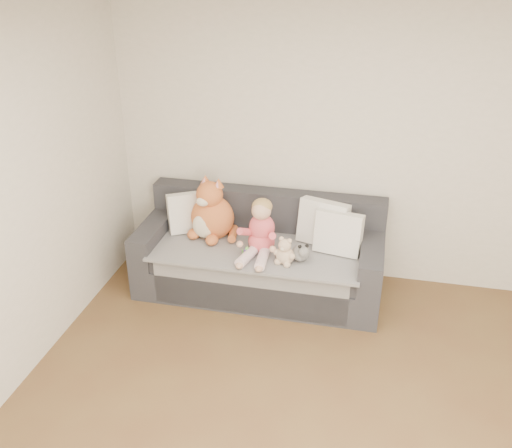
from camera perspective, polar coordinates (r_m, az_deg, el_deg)
The scene contains 10 objects.
room_shell at distance 3.26m, azimuth 8.18°, elevation -3.92°, with size 5.00×5.00×5.00m.
sofa at distance 5.26m, azimuth 0.46°, elevation -3.38°, with size 2.20×0.94×0.85m.
cushion_left at distance 5.35m, azimuth -6.64°, elevation 1.18°, with size 0.44×0.36×0.38m.
cushion_right_back at distance 5.11m, azimuth 6.74°, elevation 0.11°, with size 0.48×0.32×0.42m.
cushion_right_front at distance 4.99m, azimuth 8.25°, elevation -0.90°, with size 0.43×0.25×0.38m.
toddler at distance 4.92m, azimuth 0.44°, elevation -0.73°, with size 0.36×0.51×0.50m.
plush_cat at distance 5.21m, azimuth -4.47°, elevation 0.99°, with size 0.47×0.42×0.61m.
teddy_bear at distance 4.80m, azimuth 2.89°, elevation -2.94°, with size 0.19×0.16×0.25m.
plush_cow at distance 4.87m, azimuth 4.54°, elevation -2.85°, with size 0.16×0.23×0.19m.
sippy_cup at distance 4.93m, azimuth -0.90°, elevation -2.74°, with size 0.09×0.07×0.10m.
Camera 1 is at (0.16, -2.39, 2.95)m, focal length 40.00 mm.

